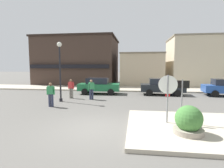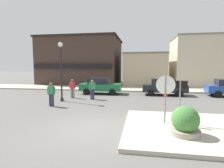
{
  "view_description": "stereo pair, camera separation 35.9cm",
  "coord_description": "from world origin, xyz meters",
  "views": [
    {
      "loc": [
        1.61,
        -7.08,
        2.66
      ],
      "look_at": [
        0.07,
        4.5,
        1.5
      ],
      "focal_mm": 28.0,
      "sensor_mm": 36.0,
      "label": 1
    },
    {
      "loc": [
        1.96,
        -7.03,
        2.66
      ],
      "look_at": [
        0.07,
        4.5,
        1.5
      ],
      "focal_mm": 28.0,
      "sensor_mm": 36.0,
      "label": 2
    }
  ],
  "objects": [
    {
      "name": "ground_plane",
      "position": [
        0.0,
        0.0,
        0.0
      ],
      "size": [
        160.0,
        160.0,
        0.0
      ],
      "primitive_type": "plane",
      "color": "#5B5954"
    },
    {
      "name": "building_corner_shop",
      "position": [
        -7.12,
        19.6,
        3.51
      ],
      "size": [
        11.72,
        9.09,
        7.0
      ],
      "color": "#3D2D26",
      "rests_on": "ground"
    },
    {
      "name": "pedestrian_crossing_near",
      "position": [
        -3.94,
        3.74,
        0.87
      ],
      "size": [
        0.56,
        0.25,
        1.61
      ],
      "color": "#2D334C",
      "rests_on": "ground"
    },
    {
      "name": "planter",
      "position": [
        3.61,
        -0.4,
        0.56
      ],
      "size": [
        1.1,
        1.1,
        1.23
      ],
      "color": "gray",
      "rests_on": "ground"
    },
    {
      "name": "building_storefront_left_near",
      "position": [
        2.48,
        18.84,
        2.27
      ],
      "size": [
        5.83,
        6.85,
        4.53
      ],
      "color": "tan",
      "rests_on": "ground"
    },
    {
      "name": "lamp_post",
      "position": [
        -4.02,
        5.49,
        2.96
      ],
      "size": [
        0.36,
        0.36,
        4.54
      ],
      "color": "black",
      "rests_on": "ground"
    },
    {
      "name": "parked_car_nearest",
      "position": [
        -1.93,
        9.66,
        0.81
      ],
      "size": [
        4.05,
        1.98,
        1.56
      ],
      "color": "#1E6B3D",
      "rests_on": "ground"
    },
    {
      "name": "parked_car_second",
      "position": [
        4.13,
        9.82,
        0.81
      ],
      "size": [
        4.03,
        1.93,
        1.56
      ],
      "color": "black",
      "rests_on": "ground"
    },
    {
      "name": "pedestrian_kerb_side",
      "position": [
        -1.91,
        6.61,
        0.87
      ],
      "size": [
        0.5,
        0.39,
        1.61
      ],
      "color": "#2D334C",
      "rests_on": "ground"
    },
    {
      "name": "one_way_sign",
      "position": [
        3.68,
        0.93,
        1.33
      ],
      "size": [
        0.6,
        0.1,
        2.1
      ],
      "color": "gray",
      "rests_on": "ground"
    },
    {
      "name": "kerb_far",
      "position": [
        0.0,
        13.3,
        0.07
      ],
      "size": [
        80.0,
        4.0,
        0.15
      ],
      "primitive_type": "cube",
      "color": "#B7AD99",
      "rests_on": "ground"
    },
    {
      "name": "pedestrian_crossing_far",
      "position": [
        -3.73,
        6.91,
        0.87
      ],
      "size": [
        0.56,
        0.26,
        1.61
      ],
      "color": "gray",
      "rests_on": "ground"
    },
    {
      "name": "building_storefront_left_mid",
      "position": [
        10.18,
        18.24,
        3.3
      ],
      "size": [
        7.93,
        6.27,
        6.6
      ],
      "color": "beige",
      "rests_on": "ground"
    },
    {
      "name": "sidewalk_corner",
      "position": [
        4.52,
        0.46,
        0.07
      ],
      "size": [
        6.4,
        4.8,
        0.15
      ],
      "primitive_type": "cube",
      "color": "#B7AD99",
      "rests_on": "ground"
    },
    {
      "name": "stop_sign",
      "position": [
        3.05,
        0.86,
        1.52
      ],
      "size": [
        0.81,
        0.14,
        2.3
      ],
      "color": "gray",
      "rests_on": "ground"
    }
  ]
}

